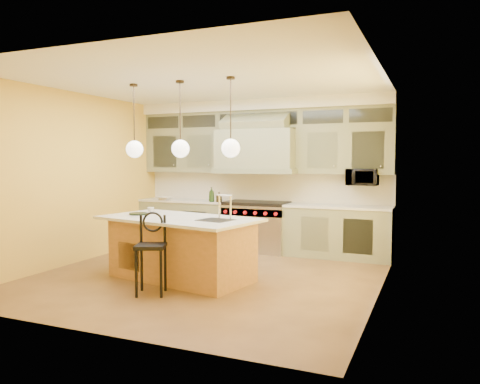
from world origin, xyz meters
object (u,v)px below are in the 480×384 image
at_px(counter_stool, 151,248).
at_px(microwave, 362,177).
at_px(range, 257,226).
at_px(kitchen_island, 181,247).

distance_m(counter_stool, microwave, 4.08).
xyz_separation_m(range, counter_stool, (-0.27, -3.22, 0.12)).
bearing_deg(counter_stool, kitchen_island, 68.88).
bearing_deg(microwave, kitchen_island, -131.75).
xyz_separation_m(range, kitchen_island, (-0.28, -2.40, -0.01)).
height_order(counter_stool, microwave, microwave).
bearing_deg(microwave, counter_stool, -123.72).
height_order(range, counter_stool, counter_stool).
height_order(kitchen_island, counter_stool, kitchen_island).
relative_size(kitchen_island, microwave, 4.62).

